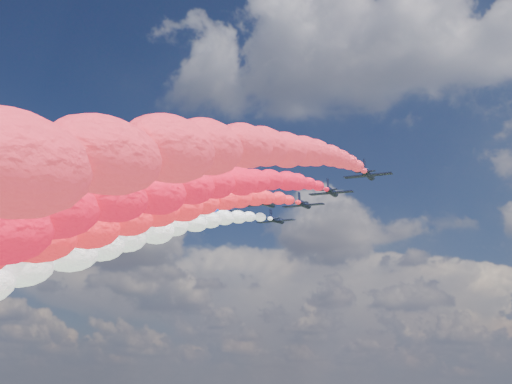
% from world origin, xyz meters
% --- Properties ---
extents(jet_0, '(10.09, 13.50, 4.90)m').
position_xyz_m(jet_0, '(-26.26, -5.66, 107.86)').
color(jet_0, black).
extents(jet_1, '(9.73, 13.24, 4.90)m').
position_xyz_m(jet_1, '(-17.44, 3.93, 107.86)').
color(jet_1, black).
extents(trail_1, '(5.94, 105.30, 36.86)m').
position_xyz_m(trail_1, '(-17.44, -51.12, 91.51)').
color(trail_1, blue).
extents(jet_2, '(10.32, 13.66, 4.90)m').
position_xyz_m(jet_2, '(-8.66, 12.53, 107.86)').
color(jet_2, black).
extents(trail_2, '(5.94, 105.30, 36.86)m').
position_xyz_m(trail_2, '(-8.66, -42.52, 91.51)').
color(trail_2, blue).
extents(jet_3, '(9.61, 13.15, 4.90)m').
position_xyz_m(jet_3, '(1.55, 7.23, 107.86)').
color(jet_3, black).
extents(trail_3, '(5.94, 105.30, 36.86)m').
position_xyz_m(trail_3, '(1.55, -47.82, 91.51)').
color(trail_3, white).
extents(jet_4, '(9.83, 13.31, 4.90)m').
position_xyz_m(jet_4, '(-0.95, 23.01, 107.86)').
color(jet_4, black).
extents(trail_4, '(5.94, 105.30, 36.86)m').
position_xyz_m(trail_4, '(-0.95, -32.04, 91.51)').
color(trail_4, white).
extents(jet_5, '(9.82, 13.31, 4.90)m').
position_xyz_m(jet_5, '(9.50, 10.88, 107.86)').
color(jet_5, black).
extents(trail_5, '(5.94, 105.30, 36.86)m').
position_xyz_m(trail_5, '(9.50, -44.16, 91.51)').
color(trail_5, red).
extents(jet_6, '(10.09, 13.50, 4.90)m').
position_xyz_m(jet_6, '(17.87, 3.07, 107.86)').
color(jet_6, black).
extents(trail_6, '(5.94, 105.30, 36.86)m').
position_xyz_m(trail_6, '(17.87, -51.97, 91.51)').
color(trail_6, red).
extents(jet_7, '(9.75, 13.26, 4.90)m').
position_xyz_m(jet_7, '(27.59, -6.68, 107.86)').
color(jet_7, black).
extents(trail_7, '(5.94, 105.30, 36.86)m').
position_xyz_m(trail_7, '(27.59, -61.72, 91.51)').
color(trail_7, red).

